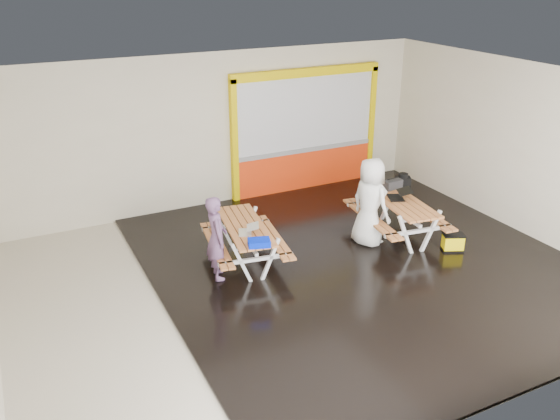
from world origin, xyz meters
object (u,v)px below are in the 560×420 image
picnic_table_left (245,234)px  person_left (217,238)px  picnic_table_right (398,208)px  dark_case (363,236)px  laptop_left (248,230)px  backpack (403,185)px  fluke_bag (453,242)px  blue_pouch (259,243)px  person_right (370,203)px  laptop_right (399,195)px  toolbox (393,184)px

picnic_table_left → person_left: size_ratio=1.41×
picnic_table_right → dark_case: (-0.70, 0.14, -0.53)m
laptop_left → backpack: bearing=10.8°
picnic_table_right → fluke_bag: (0.57, -1.06, -0.43)m
picnic_table_right → backpack: backpack is taller
blue_pouch → person_right: bearing=11.7°
picnic_table_right → fluke_bag: size_ratio=4.85×
picnic_table_right → picnic_table_left: bearing=174.2°
laptop_right → toolbox: toolbox is taller
laptop_left → backpack: backpack is taller
person_right → laptop_right: 0.72m
toolbox → backpack: bearing=26.4°
blue_pouch → laptop_left: bearing=86.9°
person_left → toolbox: size_ratio=3.56×
person_left → toolbox: 4.20m
picnic_table_right → backpack: 1.04m
laptop_right → person_right: bearing=-177.8°
picnic_table_right → blue_pouch: blue_pouch is taller
blue_pouch → toolbox: 3.75m
picnic_table_left → laptop_right: size_ratio=3.75×
picnic_table_left → fluke_bag: 4.06m
picnic_table_right → fluke_bag: picnic_table_right is taller
backpack → picnic_table_right: bearing=-132.1°
backpack → person_right: bearing=-151.1°
picnic_table_left → laptop_left: (-0.08, -0.32, 0.24)m
laptop_left → toolbox: 3.60m
laptop_left → laptop_right: laptop_right is taller
laptop_left → backpack: 4.08m
fluke_bag → toolbox: bearing=101.3°
fluke_bag → laptop_right: bearing=116.2°
person_left → backpack: size_ratio=2.89×
picnic_table_left → toolbox: 3.50m
blue_pouch → backpack: size_ratio=0.70×
picnic_table_left → person_right: 2.58m
fluke_bag → blue_pouch: bearing=172.5°
person_left → laptop_left: (0.60, 0.01, 0.01)m
dark_case → laptop_left: bearing=-177.0°
picnic_table_right → person_right: person_right is taller
blue_pouch → fluke_bag: bearing=-7.5°
backpack → fluke_bag: size_ratio=1.12×
person_left → person_right: size_ratio=0.84×
picnic_table_right → laptop_left: (-3.31, 0.00, 0.19)m
laptop_left → fluke_bag: 4.07m
person_left → dark_case: bearing=-77.5°
picnic_table_right → blue_pouch: (-3.34, -0.55, 0.20)m
laptop_left → dark_case: (2.61, 0.14, -0.72)m
picnic_table_right → person_left: 3.92m
laptop_left → dark_case: laptop_left is taller
laptop_left → picnic_table_left: bearing=75.7°
picnic_table_right → backpack: size_ratio=4.33×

